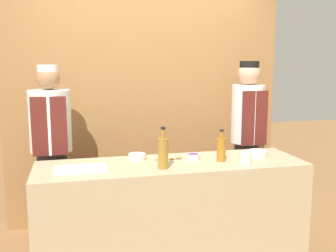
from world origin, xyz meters
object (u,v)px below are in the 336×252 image
(wooden_spoon, at_px, (172,158))
(sauce_bowl_purple, at_px, (193,157))
(bottle_vinegar, at_px, (163,152))
(sauce_bowl_orange, at_px, (257,153))
(sauce_bowl_red, at_px, (137,156))
(cutting_board, at_px, (80,169))
(cup_cream, at_px, (245,158))
(chef_left, at_px, (52,150))
(bottle_amber, at_px, (221,149))
(chef_right, at_px, (247,137))

(wooden_spoon, bearing_deg, sauce_bowl_purple, -16.45)
(bottle_vinegar, bearing_deg, sauce_bowl_orange, 11.55)
(sauce_bowl_red, xyz_separation_m, cutting_board, (-0.46, -0.22, -0.02))
(cutting_board, distance_m, cup_cream, 1.29)
(cutting_board, height_order, chef_left, chef_left)
(sauce_bowl_red, xyz_separation_m, bottle_amber, (0.66, -0.21, 0.07))
(sauce_bowl_purple, xyz_separation_m, sauce_bowl_orange, (0.57, -0.03, 0.00))
(sauce_bowl_purple, height_order, chef_right, chef_right)
(bottle_amber, bearing_deg, sauce_bowl_orange, 10.94)
(chef_right, bearing_deg, chef_left, -180.00)
(cutting_board, xyz_separation_m, cup_cream, (1.28, -0.12, 0.04))
(sauce_bowl_purple, bearing_deg, chef_right, 37.96)
(sauce_bowl_orange, bearing_deg, cutting_board, -177.11)
(sauce_bowl_orange, relative_size, chef_left, 0.10)
(sauce_bowl_purple, distance_m, cutting_board, 0.92)
(sauce_bowl_purple, distance_m, bottle_amber, 0.24)
(sauce_bowl_red, distance_m, wooden_spoon, 0.29)
(bottle_vinegar, bearing_deg, cup_cream, -1.56)
(chef_right, bearing_deg, cup_cream, -115.78)
(cup_cream, bearing_deg, sauce_bowl_purple, 148.94)
(sauce_bowl_orange, xyz_separation_m, bottle_amber, (-0.36, -0.07, 0.07))
(bottle_amber, distance_m, chef_right, 0.88)
(bottle_vinegar, distance_m, chef_left, 1.17)
(sauce_bowl_orange, height_order, cup_cream, cup_cream)
(sauce_bowl_purple, bearing_deg, bottle_amber, -24.28)
(cutting_board, xyz_separation_m, chef_right, (1.68, 0.69, 0.03))
(sauce_bowl_red, xyz_separation_m, chef_left, (-0.70, 0.48, -0.02))
(chef_left, distance_m, chef_right, 1.92)
(chef_right, bearing_deg, bottle_amber, -128.68)
(bottle_vinegar, xyz_separation_m, chef_left, (-0.85, 0.80, -0.12))
(bottle_amber, bearing_deg, sauce_bowl_red, 162.43)
(cup_cream, height_order, chef_right, chef_right)
(cup_cream, relative_size, wooden_spoon, 0.41)
(sauce_bowl_orange, distance_m, bottle_amber, 0.37)
(wooden_spoon, relative_size, chef_right, 0.13)
(sauce_bowl_orange, distance_m, cup_cream, 0.28)
(sauce_bowl_orange, height_order, chef_left, chef_left)
(cup_cream, height_order, chef_left, chef_left)
(cup_cream, xyz_separation_m, wooden_spoon, (-0.54, 0.27, -0.04))
(bottle_vinegar, distance_m, cup_cream, 0.67)
(sauce_bowl_red, bearing_deg, bottle_amber, -17.57)
(sauce_bowl_orange, bearing_deg, sauce_bowl_purple, 177.40)
(bottle_vinegar, relative_size, chef_right, 0.19)
(chef_right, bearing_deg, cutting_board, -157.49)
(cutting_board, distance_m, bottle_vinegar, 0.63)
(sauce_bowl_red, height_order, wooden_spoon, sauce_bowl_red)
(bottle_vinegar, height_order, bottle_amber, bottle_vinegar)
(sauce_bowl_purple, xyz_separation_m, cup_cream, (0.37, -0.22, 0.02))
(cup_cream, bearing_deg, sauce_bowl_red, 157.68)
(sauce_bowl_red, xyz_separation_m, wooden_spoon, (0.28, -0.07, -0.02))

